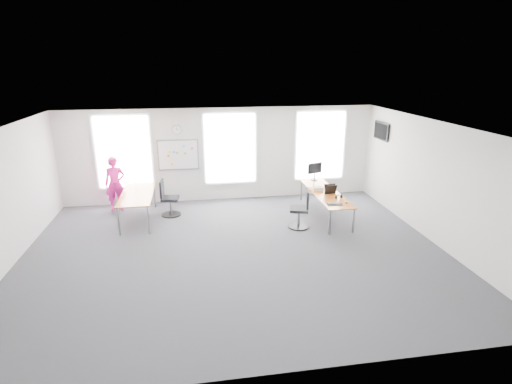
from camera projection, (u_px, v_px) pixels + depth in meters
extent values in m
plane|color=#2C2C32|center=(236.00, 252.00, 9.56)|extent=(10.00, 10.00, 0.00)
plane|color=white|center=(233.00, 127.00, 8.63)|extent=(10.00, 10.00, 0.00)
plane|color=silver|center=(221.00, 155.00, 12.85)|extent=(10.00, 0.00, 10.00)
plane|color=silver|center=(267.00, 285.00, 5.34)|extent=(10.00, 0.00, 10.00)
plane|color=silver|center=(435.00, 183.00, 9.86)|extent=(0.00, 10.00, 10.00)
cube|color=silver|center=(124.00, 152.00, 12.30)|extent=(1.60, 0.06, 2.20)
cube|color=silver|center=(230.00, 149.00, 12.81)|extent=(1.60, 0.06, 2.20)
cube|color=silver|center=(320.00, 146.00, 13.27)|extent=(1.60, 0.06, 2.20)
cube|color=#B35B1F|center=(325.00, 193.00, 11.71)|extent=(0.77, 2.91, 0.03)
cylinder|color=gray|center=(330.00, 222.00, 10.46)|extent=(0.05, 0.05, 0.68)
cylinder|color=gray|center=(353.00, 221.00, 10.56)|extent=(0.05, 0.05, 0.68)
cylinder|color=gray|center=(301.00, 190.00, 13.08)|extent=(0.05, 0.05, 0.68)
cylinder|color=gray|center=(321.00, 189.00, 13.18)|extent=(0.05, 0.05, 0.68)
cube|color=#B35B1F|center=(137.00, 194.00, 11.29)|extent=(0.87, 2.19, 0.03)
cylinder|color=gray|center=(119.00, 222.00, 10.39)|extent=(0.05, 0.05, 0.77)
cylinder|color=gray|center=(149.00, 220.00, 10.50)|extent=(0.05, 0.05, 0.77)
cylinder|color=gray|center=(130.00, 197.00, 12.33)|extent=(0.05, 0.05, 0.77)
cylinder|color=gray|center=(155.00, 195.00, 12.44)|extent=(0.05, 0.05, 0.77)
cylinder|color=black|center=(298.00, 226.00, 11.03)|extent=(0.58, 0.58, 0.03)
cylinder|color=gray|center=(299.00, 218.00, 10.95)|extent=(0.07, 0.07, 0.47)
cube|color=black|center=(299.00, 209.00, 10.87)|extent=(0.60, 0.60, 0.08)
cube|color=black|center=(308.00, 199.00, 10.75)|extent=(0.18, 0.47, 0.50)
cylinder|color=black|center=(171.00, 214.00, 11.90)|extent=(0.58, 0.58, 0.03)
cylinder|color=gray|center=(171.00, 207.00, 11.82)|extent=(0.07, 0.07, 0.46)
cube|color=black|center=(170.00, 198.00, 11.74)|extent=(0.54, 0.54, 0.08)
cube|color=black|center=(162.00, 189.00, 11.64)|extent=(0.11, 0.47, 0.50)
imported|color=#E81C8A|center=(115.00, 184.00, 12.06)|extent=(0.64, 0.45, 1.67)
cube|color=white|center=(178.00, 155.00, 12.60)|extent=(1.20, 0.03, 0.90)
cylinder|color=gray|center=(177.00, 130.00, 12.35)|extent=(0.30, 0.04, 0.30)
cube|color=black|center=(381.00, 131.00, 12.42)|extent=(0.06, 0.90, 0.55)
cube|color=black|center=(335.00, 204.00, 10.69)|extent=(0.44, 0.25, 0.02)
ellipsoid|color=black|center=(346.00, 203.00, 10.76)|extent=(0.08, 0.11, 0.04)
cylinder|color=black|center=(340.00, 201.00, 10.95)|extent=(0.07, 0.07, 0.01)
cylinder|color=black|center=(336.00, 197.00, 11.14)|extent=(0.04, 0.10, 0.10)
cylinder|color=black|center=(341.00, 197.00, 11.17)|extent=(0.04, 0.10, 0.10)
cylinder|color=gold|center=(336.00, 197.00, 11.14)|extent=(0.01, 0.10, 0.10)
cube|color=black|center=(339.00, 195.00, 11.14)|extent=(0.17, 0.02, 0.02)
cube|color=black|center=(330.00, 189.00, 11.57)|extent=(0.35, 0.11, 0.28)
cube|color=orange|center=(331.00, 190.00, 11.49)|extent=(0.33, 0.13, 0.25)
cube|color=black|center=(331.00, 190.00, 11.48)|extent=(0.35, 0.13, 0.27)
cube|color=beige|center=(318.00, 189.00, 11.87)|extent=(0.32, 0.27, 0.10)
cylinder|color=black|center=(314.00, 180.00, 12.89)|extent=(0.21, 0.21, 0.02)
cylinder|color=black|center=(314.00, 177.00, 12.85)|extent=(0.04, 0.04, 0.21)
cube|color=black|center=(315.00, 168.00, 12.75)|extent=(0.51, 0.20, 0.35)
cube|color=black|center=(315.00, 168.00, 12.73)|extent=(0.46, 0.16, 0.31)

